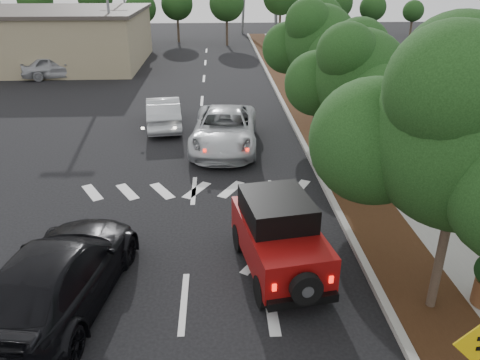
{
  "coord_description": "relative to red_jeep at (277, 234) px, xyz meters",
  "views": [
    {
      "loc": [
        0.86,
        -8.73,
        7.09
      ],
      "look_at": [
        1.46,
        3.0,
        1.73
      ],
      "focal_mm": 35.0,
      "sensor_mm": 36.0,
      "label": 1
    }
  ],
  "objects": [
    {
      "name": "ground",
      "position": [
        -2.31,
        -1.31,
        -1.0
      ],
      "size": [
        120.0,
        120.0,
        0.0
      ],
      "primitive_type": "plane",
      "color": "black",
      "rests_on": "ground"
    },
    {
      "name": "curb",
      "position": [
        2.29,
        10.69,
        -0.93
      ],
      "size": [
        0.2,
        70.0,
        0.15
      ],
      "primitive_type": "cube",
      "color": "#9E9B93",
      "rests_on": "ground"
    },
    {
      "name": "planting_strip",
      "position": [
        3.29,
        10.69,
        -0.94
      ],
      "size": [
        1.8,
        70.0,
        0.12
      ],
      "primitive_type": "cube",
      "color": "black",
      "rests_on": "ground"
    },
    {
      "name": "sidewalk",
      "position": [
        5.19,
        10.69,
        -0.94
      ],
      "size": [
        2.0,
        70.0,
        0.12
      ],
      "primitive_type": "cube",
      "color": "gray",
      "rests_on": "ground"
    },
    {
      "name": "hedge",
      "position": [
        6.59,
        10.69,
        -0.6
      ],
      "size": [
        0.8,
        70.0,
        0.8
      ],
      "primitive_type": "cube",
      "color": "black",
      "rests_on": "ground"
    },
    {
      "name": "commercial_building",
      "position": [
        -18.31,
        28.69,
        1.0
      ],
      "size": [
        22.0,
        12.0,
        4.0
      ],
      "primitive_type": "cube",
      "color": "gray",
      "rests_on": "ground"
    },
    {
      "name": "transmission_tower",
      "position": [
        3.69,
        46.69,
        -1.0
      ],
      "size": [
        7.0,
        4.0,
        28.0
      ],
      "primitive_type": null,
      "color": "slate",
      "rests_on": "ground"
    },
    {
      "name": "street_tree_near",
      "position": [
        3.29,
        -1.81,
        -1.0
      ],
      "size": [
        3.8,
        3.8,
        5.92
      ],
      "primitive_type": null,
      "color": "black",
      "rests_on": "ground"
    },
    {
      "name": "street_tree_mid",
      "position": [
        3.29,
        5.19,
        -1.0
      ],
      "size": [
        3.2,
        3.2,
        5.32
      ],
      "primitive_type": null,
      "color": "black",
      "rests_on": "ground"
    },
    {
      "name": "street_tree_far",
      "position": [
        3.29,
        11.69,
        -1.0
      ],
      "size": [
        3.4,
        3.4,
        5.62
      ],
      "primitive_type": null,
      "color": "black",
      "rests_on": "ground"
    },
    {
      "name": "light_pole_a",
      "position": [
        -8.81,
        24.69,
        -1.0
      ],
      "size": [
        2.0,
        0.22,
        9.0
      ],
      "primitive_type": null,
      "color": "slate",
      "rests_on": "ground"
    },
    {
      "name": "light_pole_b",
      "position": [
        -9.81,
        36.69,
        -1.0
      ],
      "size": [
        2.0,
        0.22,
        9.0
      ],
      "primitive_type": null,
      "color": "slate",
      "rests_on": "ground"
    },
    {
      "name": "red_jeep",
      "position": [
        0.0,
        0.0,
        0.0
      ],
      "size": [
        2.26,
        4.0,
        1.97
      ],
      "rotation": [
        0.0,
        0.0,
        0.17
      ],
      "color": "black",
      "rests_on": "ground"
    },
    {
      "name": "silver_suv_ahead",
      "position": [
        -1.14,
        8.94,
        -0.19
      ],
      "size": [
        3.11,
        5.99,
        1.61
      ],
      "primitive_type": "imported",
      "rotation": [
        0.0,
        0.0,
        -0.08
      ],
      "color": "#B5B9BE",
      "rests_on": "ground"
    },
    {
      "name": "black_suv_oncoming",
      "position": [
        -5.07,
        -1.22,
        -0.19
      ],
      "size": [
        3.12,
        5.89,
        1.63
      ],
      "primitive_type": "imported",
      "rotation": [
        0.0,
        0.0,
        2.99
      ],
      "color": "black",
      "rests_on": "ground"
    },
    {
      "name": "silver_sedan_oncoming",
      "position": [
        -4.02,
        11.94,
        -0.27
      ],
      "size": [
        2.08,
        4.6,
        1.46
      ],
      "primitive_type": "imported",
      "rotation": [
        0.0,
        0.0,
        3.26
      ],
      "color": "#B6BABF",
      "rests_on": "ground"
    },
    {
      "name": "parked_suv",
      "position": [
        -12.44,
        23.37,
        -0.19
      ],
      "size": [
        5.06,
        3.0,
        1.62
      ],
      "primitive_type": "imported",
      "rotation": [
        0.0,
        0.0,
        1.81
      ],
      "color": "#A6A7AD",
      "rests_on": "ground"
    }
  ]
}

